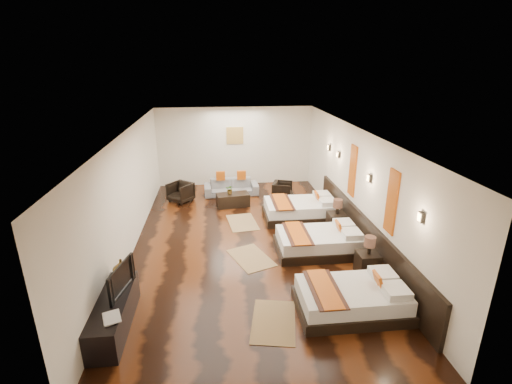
{
  "coord_description": "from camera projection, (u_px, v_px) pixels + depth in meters",
  "views": [
    {
      "loc": [
        -0.67,
        -8.42,
        4.34
      ],
      "look_at": [
        0.31,
        0.65,
        1.1
      ],
      "focal_mm": 26.15,
      "sensor_mm": 36.0,
      "label": 1
    }
  ],
  "objects": [
    {
      "name": "gold_artwork",
      "position": [
        235.0,
        136.0,
        13.23
      ],
      "size": [
        0.6,
        0.04,
        0.6
      ],
      "primitive_type": "cube",
      "color": "#AD873F",
      "rests_on": "back_wall"
    },
    {
      "name": "jute_mat_mid",
      "position": [
        251.0,
        258.0,
        8.64
      ],
      "size": [
        1.14,
        1.39,
        0.01
      ],
      "primitive_type": "cube",
      "rotation": [
        0.0,
        0.0,
        0.38
      ],
      "color": "olive",
      "rests_on": "floor"
    },
    {
      "name": "right_wall",
      "position": [
        357.0,
        186.0,
        9.22
      ],
      "size": [
        0.01,
        9.5,
        2.8
      ],
      "primitive_type": "cube",
      "color": "silver",
      "rests_on": "floor"
    },
    {
      "name": "floor",
      "position": [
        246.0,
        242.0,
        9.41
      ],
      "size": [
        5.5,
        9.5,
        0.01
      ],
      "primitive_type": "cube",
      "color": "black",
      "rests_on": "ground"
    },
    {
      "name": "figurine",
      "position": [
        121.0,
        267.0,
        6.89
      ],
      "size": [
        0.32,
        0.32,
        0.33
      ],
      "primitive_type": "imported",
      "rotation": [
        0.0,
        0.0,
        -0.0
      ],
      "color": "brown",
      "rests_on": "tv_console"
    },
    {
      "name": "armchair_left",
      "position": [
        180.0,
        192.0,
        12.01
      ],
      "size": [
        0.95,
        0.95,
        0.63
      ],
      "primitive_type": "imported",
      "rotation": [
        0.0,
        0.0,
        -0.68
      ],
      "color": "black",
      "rests_on": "floor"
    },
    {
      "name": "orange_panel_b",
      "position": [
        353.0,
        171.0,
        9.4
      ],
      "size": [
        0.04,
        0.4,
        1.3
      ],
      "primitive_type": "cube",
      "color": "#D86014",
      "rests_on": "right_wall"
    },
    {
      "name": "sconce_near",
      "position": [
        421.0,
        217.0,
        6.25
      ],
      "size": [
        0.07,
        0.12,
        0.18
      ],
      "color": "black",
      "rests_on": "right_wall"
    },
    {
      "name": "tv",
      "position": [
        117.0,
        278.0,
        6.38
      ],
      "size": [
        0.32,
        0.91,
        0.52
      ],
      "primitive_type": "imported",
      "rotation": [
        0.0,
        0.0,
        1.34
      ],
      "color": "black",
      "rests_on": "tv_console"
    },
    {
      "name": "bed_mid",
      "position": [
        320.0,
        242.0,
        8.86
      ],
      "size": [
        2.0,
        1.26,
        0.76
      ],
      "color": "black",
      "rests_on": "floor"
    },
    {
      "name": "armchair_right",
      "position": [
        282.0,
        190.0,
        12.3
      ],
      "size": [
        0.77,
        0.76,
        0.56
      ],
      "primitive_type": "imported",
      "rotation": [
        0.0,
        0.0,
        1.25
      ],
      "color": "black",
      "rests_on": "floor"
    },
    {
      "name": "ceiling",
      "position": [
        245.0,
        132.0,
        8.47
      ],
      "size": [
        5.5,
        9.5,
        0.01
      ],
      "primitive_type": "cube",
      "color": "white",
      "rests_on": "floor"
    },
    {
      "name": "sconce_far",
      "position": [
        338.0,
        155.0,
        10.37
      ],
      "size": [
        0.07,
        0.12,
        0.18
      ],
      "color": "black",
      "rests_on": "right_wall"
    },
    {
      "name": "nightstand_a",
      "position": [
        368.0,
        261.0,
        7.91
      ],
      "size": [
        0.44,
        0.44,
        0.88
      ],
      "color": "black",
      "rests_on": "floor"
    },
    {
      "name": "sconce_mid",
      "position": [
        369.0,
        178.0,
        8.31
      ],
      "size": [
        0.07,
        0.12,
        0.18
      ],
      "color": "black",
      "rests_on": "right_wall"
    },
    {
      "name": "tv_console",
      "position": [
        114.0,
        314.0,
        6.33
      ],
      "size": [
        0.5,
        1.8,
        0.55
      ],
      "primitive_type": "cube",
      "color": "black",
      "rests_on": "floor"
    },
    {
      "name": "bed_far",
      "position": [
        301.0,
        209.0,
        10.75
      ],
      "size": [
        2.07,
        1.3,
        0.79
      ],
      "color": "black",
      "rests_on": "floor"
    },
    {
      "name": "jute_mat_near",
      "position": [
        274.0,
        321.0,
        6.54
      ],
      "size": [
        0.97,
        1.32,
        0.01
      ],
      "primitive_type": "cube",
      "rotation": [
        0.0,
        0.0,
        -0.19
      ],
      "color": "olive",
      "rests_on": "floor"
    },
    {
      "name": "sofa",
      "position": [
        231.0,
        187.0,
        12.63
      ],
      "size": [
        1.84,
        0.78,
        0.53
      ],
      "primitive_type": "imported",
      "rotation": [
        0.0,
        0.0,
        0.04
      ],
      "color": "slate",
      "rests_on": "floor"
    },
    {
      "name": "sconce_lounge",
      "position": [
        329.0,
        147.0,
        11.22
      ],
      "size": [
        0.07,
        0.12,
        0.18
      ],
      "color": "black",
      "rests_on": "right_wall"
    },
    {
      "name": "coffee_table",
      "position": [
        233.0,
        200.0,
        11.67
      ],
      "size": [
        1.06,
        0.64,
        0.4
      ],
      "primitive_type": "cube",
      "rotation": [
        0.0,
        0.0,
        0.15
      ],
      "color": "black",
      "rests_on": "floor"
    },
    {
      "name": "table_plant",
      "position": [
        230.0,
        189.0,
        11.56
      ],
      "size": [
        0.31,
        0.29,
        0.29
      ],
      "primitive_type": "imported",
      "rotation": [
        0.0,
        0.0,
        -0.29
      ],
      "color": "#2C5D1F",
      "rests_on": "coffee_table"
    },
    {
      "name": "bed_near",
      "position": [
        353.0,
        298.0,
        6.76
      ],
      "size": [
        1.97,
        1.24,
        0.75
      ],
      "color": "black",
      "rests_on": "floor"
    },
    {
      "name": "back_wall",
      "position": [
        235.0,
        146.0,
        13.39
      ],
      "size": [
        5.5,
        0.01,
        2.8
      ],
      "primitive_type": "cube",
      "color": "silver",
      "rests_on": "floor"
    },
    {
      "name": "nightstand_b",
      "position": [
        336.0,
        220.0,
        9.92
      ],
      "size": [
        0.46,
        0.46,
        0.9
      ],
      "color": "black",
      "rests_on": "floor"
    },
    {
      "name": "jute_mat_far",
      "position": [
        242.0,
        222.0,
        10.53
      ],
      "size": [
        0.89,
        1.28,
        0.01
      ],
      "primitive_type": "cube",
      "rotation": [
        0.0,
        0.0,
        0.12
      ],
      "color": "olive",
      "rests_on": "floor"
    },
    {
      "name": "headboard_panel",
      "position": [
        364.0,
        235.0,
        8.78
      ],
      "size": [
        0.08,
        6.6,
        0.9
      ],
      "primitive_type": "cube",
      "color": "black",
      "rests_on": "floor"
    },
    {
      "name": "left_wall",
      "position": [
        128.0,
        194.0,
        8.66
      ],
      "size": [
        0.01,
        9.5,
        2.8
      ],
      "primitive_type": "cube",
      "color": "silver",
      "rests_on": "floor"
    },
    {
      "name": "orange_panel_a",
      "position": [
        392.0,
        202.0,
        7.33
      ],
      "size": [
        0.04,
        0.4,
        1.3
      ],
      "primitive_type": "cube",
      "color": "#D86014",
      "rests_on": "right_wall"
    },
    {
      "name": "book",
      "position": [
        103.0,
        320.0,
        5.72
      ],
      "size": [
        0.36,
        0.41,
        0.03
      ],
      "primitive_type": "imported",
      "rotation": [
        0.0,
        0.0,
        0.36
      ],
      "color": "black",
      "rests_on": "tv_console"
    }
  ]
}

